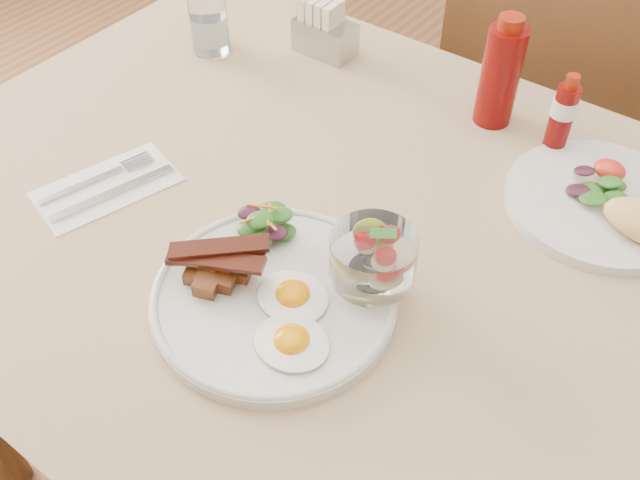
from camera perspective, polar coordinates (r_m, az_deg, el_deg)
table at (r=0.95m, az=4.22°, el=-3.89°), size 1.33×0.88×0.75m
chair_far at (r=1.50m, az=18.22°, el=8.45°), size 0.42×0.42×0.93m
main_plate at (r=0.81m, az=-3.68°, el=-4.70°), size 0.28×0.28×0.02m
fried_eggs at (r=0.77m, az=-2.23°, el=-6.21°), size 0.14×0.14×0.02m
bacon_potato_pile at (r=0.81m, az=-8.19°, el=-2.05°), size 0.12×0.09×0.05m
side_salad at (r=0.85m, az=-4.39°, el=1.16°), size 0.07×0.07×0.04m
fruit_cup at (r=0.77m, az=4.27°, el=-1.41°), size 0.10×0.10×0.10m
second_plate at (r=0.98m, az=22.40°, el=2.54°), size 0.25×0.24×0.06m
ketchup_bottle at (r=1.06m, az=14.24°, el=12.74°), size 0.07×0.07×0.17m
hot_sauce_bottle at (r=1.03m, az=18.80°, el=9.36°), size 0.04×0.04×0.12m
sugar_caddy at (r=1.21m, az=0.31°, el=16.37°), size 0.10×0.06×0.09m
water_glass at (r=1.22m, az=-8.85°, el=16.67°), size 0.06×0.06×0.11m
napkin_cutlery at (r=0.99m, az=-16.70°, el=4.10°), size 0.15×0.20×0.01m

